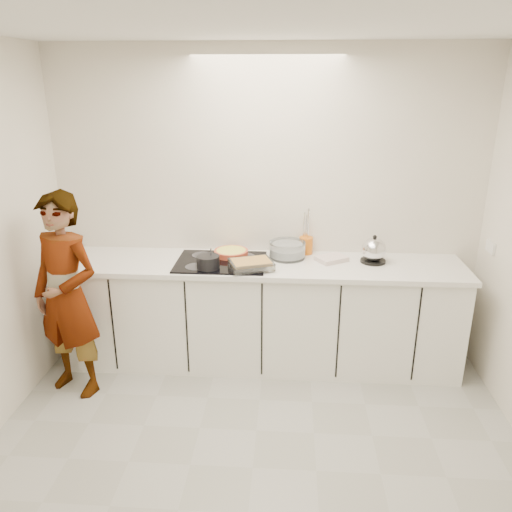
# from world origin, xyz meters

# --- Properties ---
(floor) EXTENTS (3.60, 3.20, 0.00)m
(floor) POSITION_xyz_m (0.00, 0.00, 0.00)
(floor) COLOR #A9A9A2
(floor) RESTS_ON ground
(ceiling) EXTENTS (3.60, 3.20, 0.00)m
(ceiling) POSITION_xyz_m (0.00, 0.00, 2.60)
(ceiling) COLOR white
(ceiling) RESTS_ON wall_back
(wall_back) EXTENTS (3.60, 0.00, 2.60)m
(wall_back) POSITION_xyz_m (0.00, 1.60, 1.30)
(wall_back) COLOR white
(wall_back) RESTS_ON ground
(base_cabinets) EXTENTS (3.20, 0.58, 0.87)m
(base_cabinets) POSITION_xyz_m (0.00, 1.28, 0.43)
(base_cabinets) COLOR white
(base_cabinets) RESTS_ON floor
(countertop) EXTENTS (3.24, 0.64, 0.04)m
(countertop) POSITION_xyz_m (0.00, 1.28, 0.89)
(countertop) COLOR white
(countertop) RESTS_ON base_cabinets
(hob) EXTENTS (0.72, 0.54, 0.01)m
(hob) POSITION_xyz_m (-0.35, 1.26, 0.92)
(hob) COLOR black
(hob) RESTS_ON countertop
(tart_dish) EXTENTS (0.37, 0.37, 0.05)m
(tart_dish) POSITION_xyz_m (-0.28, 1.41, 0.95)
(tart_dish) COLOR #C5482C
(tart_dish) RESTS_ON hob
(saucepan) EXTENTS (0.18, 0.18, 0.17)m
(saucepan) POSITION_xyz_m (-0.43, 1.10, 0.97)
(saucepan) COLOR black
(saucepan) RESTS_ON hob
(baking_dish) EXTENTS (0.38, 0.33, 0.06)m
(baking_dish) POSITION_xyz_m (-0.09, 1.12, 0.96)
(baking_dish) COLOR silver
(baking_dish) RESTS_ON hob
(mixing_bowl) EXTENTS (0.39, 0.39, 0.14)m
(mixing_bowl) POSITION_xyz_m (0.19, 1.42, 0.97)
(mixing_bowl) COLOR silver
(mixing_bowl) RESTS_ON countertop
(tea_towel) EXTENTS (0.29, 0.27, 0.04)m
(tea_towel) POSITION_xyz_m (0.55, 1.36, 0.93)
(tea_towel) COLOR white
(tea_towel) RESTS_ON countertop
(kettle) EXTENTS (0.25, 0.25, 0.23)m
(kettle) POSITION_xyz_m (0.89, 1.36, 1.01)
(kettle) COLOR black
(kettle) RESTS_ON countertop
(utensil_crock) EXTENTS (0.15, 0.15, 0.14)m
(utensil_crock) POSITION_xyz_m (0.34, 1.54, 0.98)
(utensil_crock) COLOR orange
(utensil_crock) RESTS_ON countertop
(cook) EXTENTS (0.67, 0.55, 1.58)m
(cook) POSITION_xyz_m (-1.45, 0.78, 0.79)
(cook) COLOR white
(cook) RESTS_ON floor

